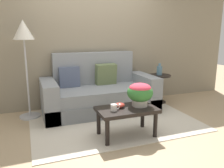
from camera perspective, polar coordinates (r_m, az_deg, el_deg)
ground_plane at (r=3.85m, az=0.75°, el=-9.47°), size 14.00×14.00×0.00m
wall_back at (r=4.68m, az=-4.58°, el=12.03°), size 6.40×0.12×2.80m
area_rug at (r=3.93m, az=0.28°, el=-8.95°), size 2.66×1.92×0.01m
couch at (r=4.33m, az=-3.24°, el=-2.46°), size 2.08×0.95×1.08m
coffee_table at (r=3.26m, az=3.67°, el=-7.07°), size 0.83×0.49×0.42m
side_table at (r=4.89m, az=11.66°, el=0.12°), size 0.45×0.45×0.60m
floor_lamp at (r=4.07m, az=-21.00°, el=10.25°), size 0.36×0.36×1.65m
potted_plant at (r=3.29m, az=6.96°, el=-2.10°), size 0.37×0.37×0.33m
coffee_mug at (r=3.11m, az=0.50°, el=-5.84°), size 0.13×0.09×0.09m
snack_bowl at (r=3.24m, az=1.96°, el=-5.23°), size 0.14×0.14×0.07m
table_vase at (r=4.82m, az=11.68°, el=3.37°), size 0.11×0.11×0.24m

